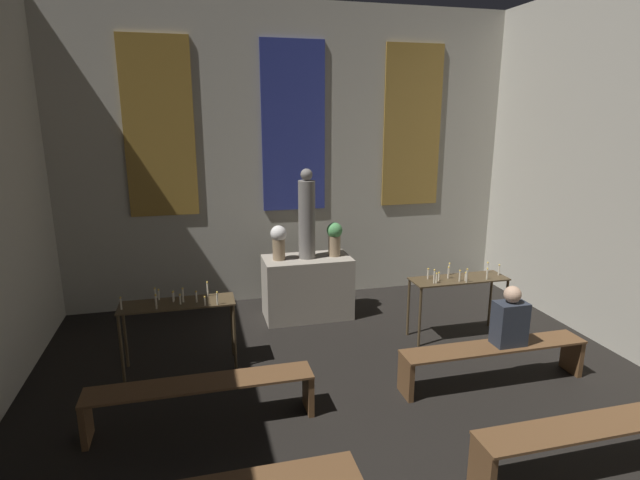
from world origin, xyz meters
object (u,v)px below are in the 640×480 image
flower_vase_right (334,237)px  pew_back_left (202,393)px  candle_rack_left (178,312)px  pew_back_right (494,355)px  pew_third_right (595,436)px  person_seated (510,319)px  statue (307,217)px  candle_rack_right (458,286)px  flower_vase_left (279,241)px  altar (307,287)px

flower_vase_right → pew_back_left: bearing=-129.8°
candle_rack_left → pew_back_right: candle_rack_left is taller
pew_third_right → person_seated: person_seated is taller
flower_vase_right → person_seated: bearing=-60.9°
pew_back_left → person_seated: person_seated is taller
candle_rack_left → statue: bearing=32.8°
person_seated → candle_rack_right: bearing=87.3°
candle_rack_right → pew_back_right: candle_rack_right is taller
flower_vase_left → pew_back_left: (-1.21, -2.49, -0.89)m
candle_rack_left → candle_rack_right: bearing=-0.0°
candle_rack_left → pew_third_right: size_ratio=0.61×
flower_vase_right → candle_rack_left: bearing=-152.3°
flower_vase_left → candle_rack_right: size_ratio=0.38×
statue → candle_rack_left: statue is taller
statue → candle_rack_right: statue is taller
pew_back_left → candle_rack_left: bearing=100.4°
altar → pew_third_right: 4.35m
person_seated → pew_back_left: bearing=-180.0°
flower_vase_left → pew_third_right: flower_vase_left is taller
candle_rack_left → pew_back_right: (3.52, -1.27, -0.39)m
flower_vase_left → flower_vase_right: same height
candle_rack_left → person_seated: size_ratio=1.92×
altar → candle_rack_right: size_ratio=0.97×
flower_vase_right → candle_rack_left: (-2.31, -1.21, -0.50)m
flower_vase_left → pew_third_right: bearing=-62.7°
flower_vase_left → pew_back_right: (2.08, -2.49, -0.89)m
flower_vase_left → candle_rack_right: (2.31, -1.21, -0.50)m
candle_rack_right → pew_third_right: candle_rack_right is taller
pew_back_left → person_seated: size_ratio=3.16×
pew_third_right → person_seated: bearing=83.6°
flower_vase_right → pew_back_left: flower_vase_right is taller
flower_vase_left → pew_back_right: flower_vase_left is taller
pew_back_right → pew_third_right: bearing=-90.0°
flower_vase_right → pew_back_left: size_ratio=0.23×
person_seated → flower_vase_left: bearing=132.1°
pew_back_left → person_seated: bearing=0.0°
flower_vase_right → candle_rack_right: size_ratio=0.38×
altar → pew_back_left: altar is taller
candle_rack_right → pew_back_left: bearing=-160.1°
flower_vase_right → pew_back_right: size_ratio=0.23×
pew_third_right → pew_back_left: size_ratio=1.00×
statue → pew_third_right: size_ratio=0.60×
statue → flower_vase_left: bearing=180.0°
statue → pew_back_right: bearing=-56.5°
statue → candle_rack_left: (-1.88, -1.21, -0.84)m
altar → pew_third_right: size_ratio=0.59×
candle_rack_left → pew_third_right: bearing=-38.6°
pew_third_right → pew_back_right: 1.54m
altar → candle_rack_left: (-1.88, -1.21, 0.27)m
flower_vase_right → candle_rack_right: (1.45, -1.21, -0.50)m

